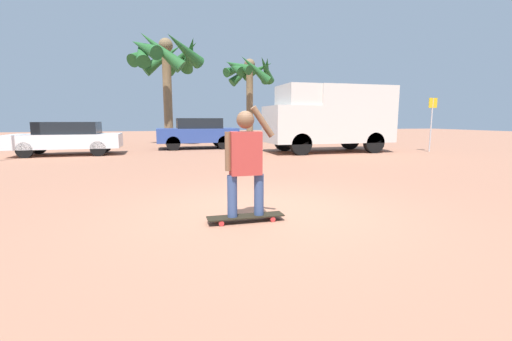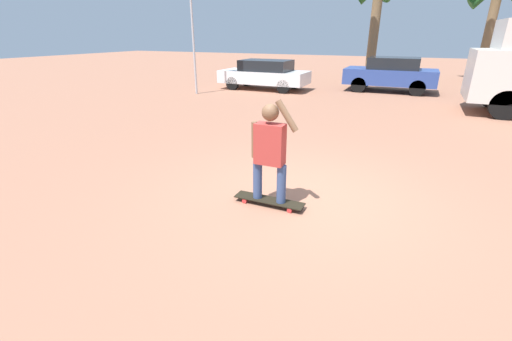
% 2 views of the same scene
% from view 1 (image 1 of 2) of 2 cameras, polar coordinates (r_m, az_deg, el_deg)
% --- Properties ---
extents(ground_plane, '(80.00, 80.00, 0.00)m').
position_cam_1_polar(ground_plane, '(5.56, 1.67, -6.78)').
color(ground_plane, '#A36B51').
extents(skateboard, '(1.11, 0.25, 0.09)m').
position_cam_1_polar(skateboard, '(4.98, -1.71, -7.69)').
color(skateboard, black).
rests_on(skateboard, ground_plane).
extents(person_skateboarder, '(0.72, 0.25, 1.57)m').
position_cam_1_polar(person_skateboarder, '(4.81, -1.77, 2.28)').
color(person_skateboarder, '#384C7A').
rests_on(person_skateboarder, skateboard).
extents(camper_van, '(5.56, 2.24, 2.92)m').
position_cam_1_polar(camper_van, '(15.83, 12.31, 8.87)').
color(camper_van, black).
rests_on(camper_van, ground_plane).
extents(parked_car_blue, '(3.95, 1.85, 1.52)m').
position_cam_1_polar(parked_car_blue, '(17.55, -9.69, 6.25)').
color(parked_car_blue, black).
rests_on(parked_car_blue, ground_plane).
extents(parked_car_white, '(4.16, 1.77, 1.36)m').
position_cam_1_polar(parked_car_white, '(16.11, -28.91, 4.82)').
color(parked_car_white, black).
rests_on(parked_car_white, ground_plane).
extents(palm_tree_near_van, '(3.79, 3.69, 5.72)m').
position_cam_1_polar(palm_tree_near_van, '(24.30, -1.06, 15.94)').
color(palm_tree_near_van, brown).
rests_on(palm_tree_near_van, ground_plane).
extents(palm_tree_center_background, '(4.35, 4.32, 6.19)m').
position_cam_1_polar(palm_tree_center_background, '(20.85, -15.00, 17.85)').
color(palm_tree_center_background, brown).
rests_on(palm_tree_center_background, ground_plane).
extents(street_sign, '(0.44, 0.06, 2.41)m').
position_cam_1_polar(street_sign, '(17.51, 27.24, 7.88)').
color(street_sign, '#B7B7BC').
rests_on(street_sign, ground_plane).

